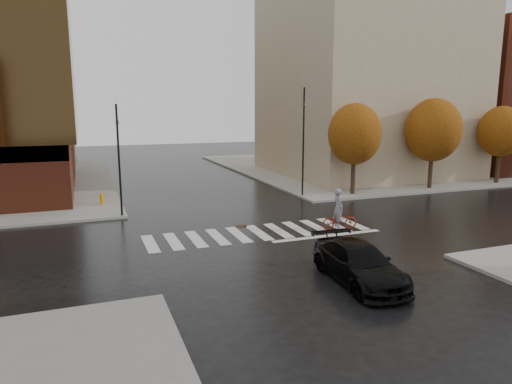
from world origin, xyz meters
TOP-DOWN VIEW (x-y plane):
  - ground at (0.00, 0.00)m, footprint 120.00×120.00m
  - sidewalk_ne at (21.00, 21.00)m, footprint 30.00×30.00m
  - crosswalk at (0.00, 0.50)m, footprint 12.00×3.00m
  - building_ne_tan at (17.00, 17.00)m, footprint 16.00×16.00m
  - building_ne_brick at (33.00, 16.00)m, footprint 14.00×14.00m
  - building_nw_far at (-16.00, 37.00)m, footprint 14.00×12.00m
  - tree_ne_a at (10.00, 7.40)m, footprint 3.80×3.80m
  - tree_ne_b at (17.00, 7.40)m, footprint 4.20×4.20m
  - tree_ne_c at (24.00, 7.40)m, footprint 3.60×3.60m
  - sedan at (1.01, -7.07)m, footprint 2.26×4.99m
  - cyclist at (4.18, -0.41)m, footprint 1.99×0.89m
  - traffic_light_nw at (-6.30, 6.30)m, footprint 0.19×0.17m
  - traffic_light_ne at (6.30, 8.13)m, footprint 0.16×0.19m
  - fire_hydrant at (-7.25, 10.00)m, footprint 0.26×0.26m
  - manhole at (-0.42, 2.00)m, footprint 0.81×0.81m

SIDE VIEW (x-z plane):
  - ground at x=0.00m, z-range 0.00..0.00m
  - crosswalk at x=0.00m, z-range 0.00..0.01m
  - manhole at x=-0.42m, z-range 0.00..0.01m
  - sidewalk_ne at x=21.00m, z-range 0.00..0.15m
  - fire_hydrant at x=-7.25m, z-range 0.19..0.91m
  - sedan at x=1.01m, z-range 0.00..1.42m
  - cyclist at x=4.18m, z-range -0.35..1.84m
  - traffic_light_nw at x=-6.30m, z-range 0.51..6.89m
  - tree_ne_c at x=24.00m, z-range 1.22..7.53m
  - tree_ne_a at x=10.00m, z-range 1.20..7.71m
  - traffic_light_ne at x=6.30m, z-range 0.70..8.25m
  - tree_ne_b at x=17.00m, z-range 1.17..8.07m
  - building_ne_brick at x=33.00m, z-range 0.15..14.15m
  - building_ne_tan at x=17.00m, z-range 0.15..18.15m
  - building_nw_far at x=-16.00m, z-range 0.15..20.15m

